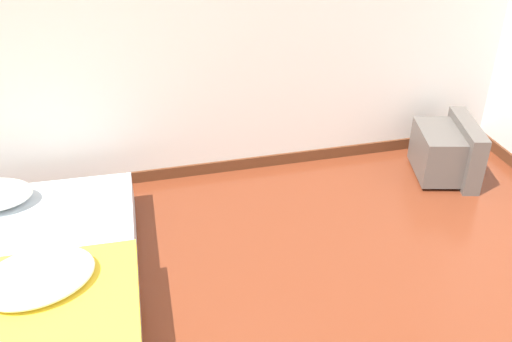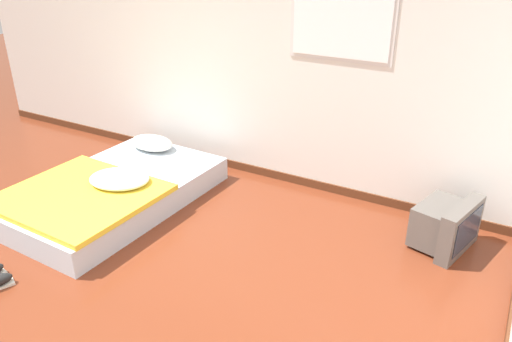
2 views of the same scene
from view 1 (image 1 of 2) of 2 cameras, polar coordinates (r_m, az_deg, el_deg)
name	(u,v)px [view 1 (image 1 of 2)]	position (r m, az deg, el deg)	size (l,w,h in m)	color
wall_back	(139,3)	(3.84, -11.66, 16.11)	(7.81, 0.08, 2.60)	silver
mattress_bed	(12,303)	(3.26, -23.20, -12.03)	(1.35, 2.10, 0.38)	silver
crt_tv	(448,151)	(4.43, 18.61, 1.92)	(0.52, 0.62, 0.43)	#56514C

